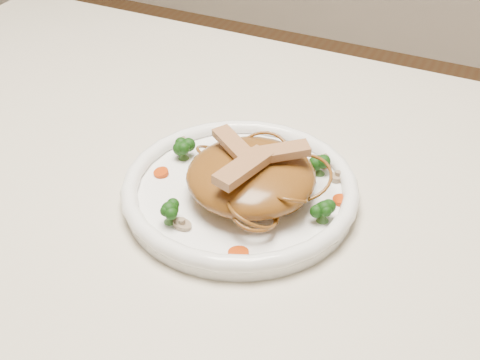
% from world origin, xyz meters
% --- Properties ---
extents(table, '(1.20, 0.80, 0.75)m').
position_xyz_m(table, '(0.00, 0.00, 0.65)').
color(table, beige).
rests_on(table, ground).
extents(plate, '(0.31, 0.31, 0.02)m').
position_xyz_m(plate, '(0.07, -0.02, 0.76)').
color(plate, white).
rests_on(plate, table).
extents(noodle_mound, '(0.18, 0.18, 0.05)m').
position_xyz_m(noodle_mound, '(0.08, -0.03, 0.79)').
color(noodle_mound, brown).
rests_on(noodle_mound, plate).
extents(chicken_a, '(0.07, 0.06, 0.01)m').
position_xyz_m(chicken_a, '(0.11, -0.01, 0.83)').
color(chicken_a, tan).
rests_on(chicken_a, noodle_mound).
extents(chicken_b, '(0.06, 0.05, 0.01)m').
position_xyz_m(chicken_b, '(0.05, -0.02, 0.83)').
color(chicken_b, tan).
rests_on(chicken_b, noodle_mound).
extents(chicken_c, '(0.04, 0.08, 0.01)m').
position_xyz_m(chicken_c, '(0.09, -0.06, 0.83)').
color(chicken_c, tan).
rests_on(chicken_c, noodle_mound).
extents(broccoli_0, '(0.03, 0.03, 0.03)m').
position_xyz_m(broccoli_0, '(0.14, 0.05, 0.78)').
color(broccoli_0, '#133F0D').
rests_on(broccoli_0, plate).
extents(broccoli_1, '(0.03, 0.03, 0.03)m').
position_xyz_m(broccoli_1, '(-0.03, 0.01, 0.78)').
color(broccoli_1, '#133F0D').
rests_on(broccoli_1, plate).
extents(broccoli_2, '(0.03, 0.03, 0.03)m').
position_xyz_m(broccoli_2, '(0.02, -0.11, 0.78)').
color(broccoli_2, '#133F0D').
rests_on(broccoli_2, plate).
extents(broccoli_3, '(0.04, 0.04, 0.03)m').
position_xyz_m(broccoli_3, '(0.17, -0.03, 0.78)').
color(broccoli_3, '#133F0D').
rests_on(broccoli_3, plate).
extents(carrot_0, '(0.02, 0.02, 0.00)m').
position_xyz_m(carrot_0, '(0.14, 0.07, 0.77)').
color(carrot_0, '#B63706').
rests_on(carrot_0, plate).
extents(carrot_1, '(0.02, 0.02, 0.00)m').
position_xyz_m(carrot_1, '(-0.03, -0.04, 0.77)').
color(carrot_1, '#B63706').
rests_on(carrot_1, plate).
extents(carrot_2, '(0.02, 0.02, 0.00)m').
position_xyz_m(carrot_2, '(0.18, 0.01, 0.77)').
color(carrot_2, '#B63706').
rests_on(carrot_2, plate).
extents(carrot_3, '(0.02, 0.02, 0.00)m').
position_xyz_m(carrot_3, '(0.04, 0.05, 0.77)').
color(carrot_3, '#B63706').
rests_on(carrot_3, plate).
extents(carrot_4, '(0.03, 0.03, 0.00)m').
position_xyz_m(carrot_4, '(0.11, -0.12, 0.77)').
color(carrot_4, '#B63706').
rests_on(carrot_4, plate).
extents(mushroom_0, '(0.02, 0.02, 0.01)m').
position_xyz_m(mushroom_0, '(0.04, -0.11, 0.77)').
color(mushroom_0, tan).
rests_on(mushroom_0, plate).
extents(mushroom_1, '(0.02, 0.02, 0.01)m').
position_xyz_m(mushroom_1, '(0.16, 0.05, 0.77)').
color(mushroom_1, tan).
rests_on(mushroom_1, plate).
extents(mushroom_2, '(0.03, 0.03, 0.01)m').
position_xyz_m(mushroom_2, '(-0.04, 0.03, 0.77)').
color(mushroom_2, tan).
rests_on(mushroom_2, plate).
extents(mushroom_3, '(0.03, 0.03, 0.01)m').
position_xyz_m(mushroom_3, '(0.14, 0.07, 0.77)').
color(mushroom_3, tan).
rests_on(mushroom_3, plate).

